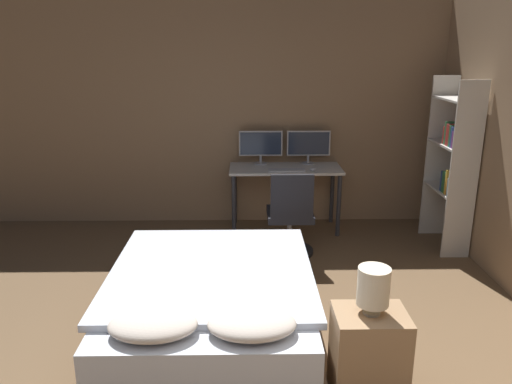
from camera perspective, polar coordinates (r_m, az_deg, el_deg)
The scene contains 11 objects.
wall_back at distance 6.12m, azimuth 0.68°, elevation 8.89°, with size 12.00×0.06×2.70m.
bed at distance 3.91m, azimuth -5.11°, elevation -12.73°, with size 1.54×1.95×0.58m.
nightstand at distance 3.37m, azimuth 12.73°, elevation -17.65°, with size 0.45×0.35×0.58m.
bedside_lamp at distance 3.14m, azimuth 13.28°, elevation -10.50°, with size 0.20×0.20×0.30m.
desk at distance 5.92m, azimuth 3.37°, elevation 1.79°, with size 1.31×0.57×0.77m.
monitor_left at distance 6.00m, azimuth 0.54°, elevation 5.40°, with size 0.52×0.16×0.40m.
monitor_right at distance 6.05m, azimuth 6.02°, elevation 5.39°, with size 0.52×0.16×0.40m.
keyboard at distance 5.71m, azimuth 3.52°, elevation 2.49°, with size 0.42×0.13×0.02m.
computer_mouse at distance 5.74m, azimuth 6.51°, elevation 2.57°, with size 0.07×0.05×0.04m.
office_chair at distance 5.26m, azimuth 3.92°, elevation -3.34°, with size 0.52×0.52×0.93m.
bookshelf at distance 5.68m, azimuth 21.70°, elevation 3.61°, with size 0.30×0.72×1.84m.
Camera 1 is at (-0.18, -2.05, 2.16)m, focal length 35.00 mm.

